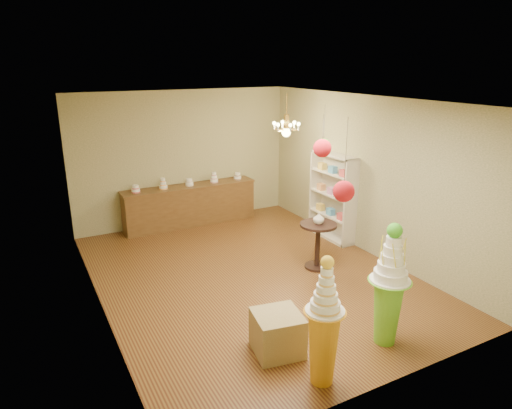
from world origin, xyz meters
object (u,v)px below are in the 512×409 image
pedestal_green (388,295)px  sideboard (190,204)px  pedestal_orange (324,336)px  round_table (318,239)px

pedestal_green → sideboard: (-0.66, 5.57, -0.21)m
pedestal_orange → round_table: bearing=55.6°
sideboard → round_table: bearing=-69.7°
sideboard → pedestal_orange: bearing=-95.4°
round_table → pedestal_orange: bearing=-124.4°
sideboard → round_table: size_ratio=3.59×
sideboard → pedestal_green: bearing=-83.3°
pedestal_green → round_table: 2.38m
pedestal_orange → sideboard: size_ratio=0.52×
pedestal_orange → sideboard: 5.85m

